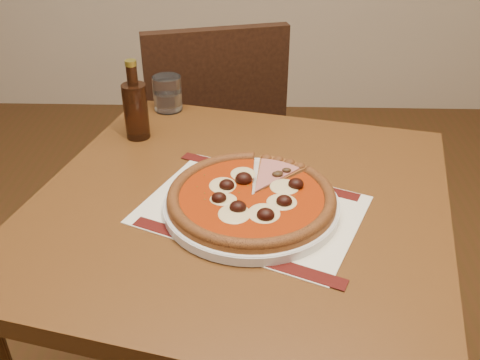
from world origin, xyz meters
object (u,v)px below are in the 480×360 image
Objects in this scene: water_glass at (168,93)px; plate at (251,205)px; table at (240,239)px; bottle at (136,108)px; pizza at (251,197)px; chair_far at (212,135)px.

plate is at bearing -63.85° from water_glass.
table is at bearing -64.28° from water_glass.
water_glass is 0.17m from bottle.
plate is at bearing 64.34° from pizza.
chair_far reaches higher than pizza.
table is 0.14m from pizza.
plate is at bearing -47.46° from bottle.
chair_far is 2.85× the size of pizza.
pizza is (0.14, -0.77, 0.26)m from chair_far.
bottle is at bearing -107.22° from water_glass.
chair_far is 0.82m from pizza.
pizza is 3.53× the size of water_glass.
pizza reaches higher than plate.
plate is 3.70× the size of water_glass.
plate is 0.51m from water_glass.
chair_far reaches higher than table.
water_glass reaches higher than pizza.
water_glass is (-0.09, -0.31, 0.28)m from chair_far.
chair_far is (-0.11, 0.73, -0.13)m from table.
table is 0.12m from plate.
bottle reaches higher than table.
water_glass is (-0.22, 0.46, 0.03)m from plate.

